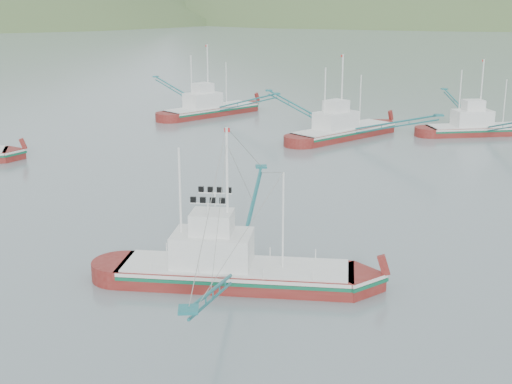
{
  "coord_description": "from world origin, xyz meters",
  "views": [
    {
      "loc": [
        -2.22,
        -38.55,
        15.71
      ],
      "look_at": [
        0.0,
        6.0,
        3.2
      ],
      "focal_mm": 50.0,
      "sensor_mm": 36.0,
      "label": 1
    }
  ],
  "objects_px": {
    "bg_boat_right": "(481,123)",
    "bg_boat_extra": "(210,99)",
    "main_boat": "(233,256)",
    "bg_boat_far": "(343,119)"
  },
  "relations": [
    {
      "from": "main_boat",
      "to": "bg_boat_extra",
      "type": "xyz_separation_m",
      "value": [
        -1.91,
        57.06,
        0.49
      ]
    },
    {
      "from": "main_boat",
      "to": "bg_boat_far",
      "type": "bearing_deg",
      "value": 82.41
    },
    {
      "from": "bg_boat_far",
      "to": "bg_boat_right",
      "type": "distance_m",
      "value": 16.1
    },
    {
      "from": "bg_boat_far",
      "to": "bg_boat_right",
      "type": "xyz_separation_m",
      "value": [
        16.04,
        1.07,
        -0.84
      ]
    },
    {
      "from": "main_boat",
      "to": "bg_boat_right",
      "type": "height_order",
      "value": "main_boat"
    },
    {
      "from": "bg_boat_extra",
      "to": "main_boat",
      "type": "bearing_deg",
      "value": -128.56
    },
    {
      "from": "main_boat",
      "to": "bg_boat_right",
      "type": "relative_size",
      "value": 1.03
    },
    {
      "from": "main_boat",
      "to": "bg_boat_extra",
      "type": "bearing_deg",
      "value": 102.02
    },
    {
      "from": "main_boat",
      "to": "bg_boat_right",
      "type": "xyz_separation_m",
      "value": [
        29.12,
        42.1,
        -0.35
      ]
    },
    {
      "from": "bg_boat_right",
      "to": "bg_boat_extra",
      "type": "xyz_separation_m",
      "value": [
        -31.04,
        14.97,
        0.85
      ]
    }
  ]
}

